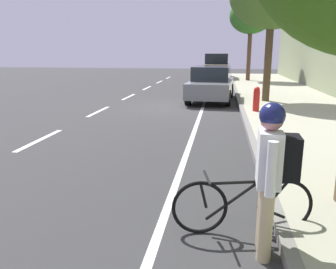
{
  "coord_description": "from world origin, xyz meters",
  "views": [
    {
      "loc": [
        1.42,
        -13.42,
        2.16
      ],
      "look_at": [
        0.66,
        -8.55,
        0.95
      ],
      "focal_mm": 36.56,
      "sensor_mm": 36.0,
      "label": 1
    }
  ],
  "objects_px": {
    "bicycle_at_curb": "(243,205)",
    "fire_hydrant": "(256,99)",
    "parked_sedan_grey_second": "(211,84)",
    "cyclist_with_backpack": "(272,166)",
    "street_tree_corner": "(251,16)",
    "parked_suv_tan_mid": "(217,66)"
  },
  "relations": [
    {
      "from": "parked_suv_tan_mid",
      "to": "cyclist_with_backpack",
      "type": "distance_m",
      "value": 23.92
    },
    {
      "from": "bicycle_at_curb",
      "to": "fire_hydrant",
      "type": "height_order",
      "value": "fire_hydrant"
    },
    {
      "from": "parked_suv_tan_mid",
      "to": "bicycle_at_curb",
      "type": "bearing_deg",
      "value": -88.23
    },
    {
      "from": "cyclist_with_backpack",
      "to": "street_tree_corner",
      "type": "height_order",
      "value": "street_tree_corner"
    },
    {
      "from": "cyclist_with_backpack",
      "to": "street_tree_corner",
      "type": "distance_m",
      "value": 22.09
    },
    {
      "from": "bicycle_at_curb",
      "to": "street_tree_corner",
      "type": "height_order",
      "value": "street_tree_corner"
    },
    {
      "from": "cyclist_with_backpack",
      "to": "bicycle_at_curb",
      "type": "bearing_deg",
      "value": 116.49
    },
    {
      "from": "parked_suv_tan_mid",
      "to": "parked_sedan_grey_second",
      "type": "bearing_deg",
      "value": -90.15
    },
    {
      "from": "parked_suv_tan_mid",
      "to": "street_tree_corner",
      "type": "bearing_deg",
      "value": -43.27
    },
    {
      "from": "bicycle_at_curb",
      "to": "fire_hydrant",
      "type": "relative_size",
      "value": 2.01
    },
    {
      "from": "parked_sedan_grey_second",
      "to": "cyclist_with_backpack",
      "type": "distance_m",
      "value": 11.92
    },
    {
      "from": "cyclist_with_backpack",
      "to": "fire_hydrant",
      "type": "relative_size",
      "value": 1.99
    },
    {
      "from": "parked_sedan_grey_second",
      "to": "street_tree_corner",
      "type": "xyz_separation_m",
      "value": [
        2.28,
        9.9,
        3.74
      ]
    },
    {
      "from": "parked_sedan_grey_second",
      "to": "cyclist_with_backpack",
      "type": "relative_size",
      "value": 2.69
    },
    {
      "from": "street_tree_corner",
      "to": "fire_hydrant",
      "type": "distance_m",
      "value": 13.79
    },
    {
      "from": "bicycle_at_curb",
      "to": "cyclist_with_backpack",
      "type": "xyz_separation_m",
      "value": [
        0.23,
        -0.45,
        0.65
      ]
    },
    {
      "from": "parked_sedan_grey_second",
      "to": "bicycle_at_curb",
      "type": "distance_m",
      "value": 11.46
    },
    {
      "from": "parked_sedan_grey_second",
      "to": "bicycle_at_curb",
      "type": "bearing_deg",
      "value": -86.22
    },
    {
      "from": "fire_hydrant",
      "to": "cyclist_with_backpack",
      "type": "bearing_deg",
      "value": -94.46
    },
    {
      "from": "fire_hydrant",
      "to": "street_tree_corner",
      "type": "bearing_deg",
      "value": 87.25
    },
    {
      "from": "parked_suv_tan_mid",
      "to": "fire_hydrant",
      "type": "bearing_deg",
      "value": -83.97
    },
    {
      "from": "street_tree_corner",
      "to": "fire_hydrant",
      "type": "bearing_deg",
      "value": -92.75
    }
  ]
}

